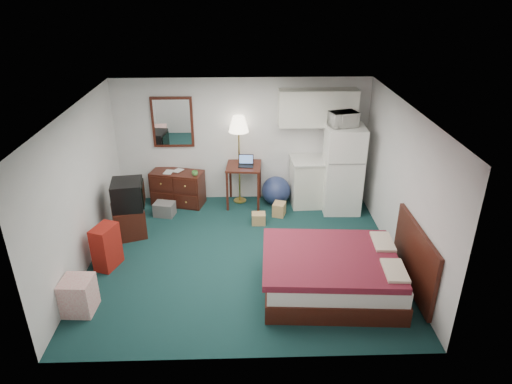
{
  "coord_description": "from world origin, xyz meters",
  "views": [
    {
      "loc": [
        0.0,
        -6.41,
        4.24
      ],
      "look_at": [
        0.21,
        0.16,
        1.1
      ],
      "focal_mm": 32.0,
      "sensor_mm": 36.0,
      "label": 1
    }
  ],
  "objects_px": {
    "desk": "(244,185)",
    "fridge": "(343,169)",
    "dresser": "(178,188)",
    "kitchen_counter": "(313,182)",
    "floor_lamp": "(239,160)",
    "bed": "(332,274)",
    "tv_stand": "(129,221)",
    "suitcase": "(106,247)"
  },
  "relations": [
    {
      "from": "fridge",
      "to": "tv_stand",
      "type": "height_order",
      "value": "fridge"
    },
    {
      "from": "bed",
      "to": "tv_stand",
      "type": "xyz_separation_m",
      "value": [
        -3.33,
        1.76,
        -0.04
      ]
    },
    {
      "from": "kitchen_counter",
      "to": "suitcase",
      "type": "distance_m",
      "value": 4.16
    },
    {
      "from": "floor_lamp",
      "to": "desk",
      "type": "xyz_separation_m",
      "value": [
        0.09,
        -0.12,
        -0.48
      ]
    },
    {
      "from": "fridge",
      "to": "desk",
      "type": "bearing_deg",
      "value": 172.85
    },
    {
      "from": "dresser",
      "to": "tv_stand",
      "type": "relative_size",
      "value": 1.77
    },
    {
      "from": "floor_lamp",
      "to": "suitcase",
      "type": "xyz_separation_m",
      "value": [
        -2.11,
        -2.27,
        -0.54
      ]
    },
    {
      "from": "tv_stand",
      "to": "fridge",
      "type": "bearing_deg",
      "value": -6.98
    },
    {
      "from": "dresser",
      "to": "kitchen_counter",
      "type": "xyz_separation_m",
      "value": [
        2.72,
        -0.07,
        0.12
      ]
    },
    {
      "from": "bed",
      "to": "tv_stand",
      "type": "distance_m",
      "value": 3.76
    },
    {
      "from": "kitchen_counter",
      "to": "dresser",
      "type": "bearing_deg",
      "value": 175.72
    },
    {
      "from": "floor_lamp",
      "to": "suitcase",
      "type": "height_order",
      "value": "floor_lamp"
    },
    {
      "from": "floor_lamp",
      "to": "desk",
      "type": "height_order",
      "value": "floor_lamp"
    },
    {
      "from": "fridge",
      "to": "floor_lamp",
      "type": "bearing_deg",
      "value": 169.88
    },
    {
      "from": "fridge",
      "to": "suitcase",
      "type": "xyz_separation_m",
      "value": [
        -4.1,
        -1.86,
        -0.5
      ]
    },
    {
      "from": "dresser",
      "to": "fridge",
      "type": "bearing_deg",
      "value": 8.33
    },
    {
      "from": "desk",
      "to": "bed",
      "type": "bearing_deg",
      "value": -61.83
    },
    {
      "from": "floor_lamp",
      "to": "tv_stand",
      "type": "bearing_deg",
      "value": -147.2
    },
    {
      "from": "dresser",
      "to": "desk",
      "type": "relative_size",
      "value": 1.21
    },
    {
      "from": "tv_stand",
      "to": "bed",
      "type": "bearing_deg",
      "value": -47.13
    },
    {
      "from": "kitchen_counter",
      "to": "suitcase",
      "type": "bearing_deg",
      "value": -152.07
    },
    {
      "from": "dresser",
      "to": "floor_lamp",
      "type": "distance_m",
      "value": 1.37
    },
    {
      "from": "tv_stand",
      "to": "kitchen_counter",
      "type": "bearing_deg",
      "value": -1.06
    },
    {
      "from": "dresser",
      "to": "fridge",
      "type": "distance_m",
      "value": 3.3
    },
    {
      "from": "dresser",
      "to": "fridge",
      "type": "xyz_separation_m",
      "value": [
        3.24,
        -0.34,
        0.51
      ]
    },
    {
      "from": "desk",
      "to": "fridge",
      "type": "bearing_deg",
      "value": -3.86
    },
    {
      "from": "dresser",
      "to": "bed",
      "type": "relative_size",
      "value": 0.53
    },
    {
      "from": "desk",
      "to": "bed",
      "type": "xyz_separation_m",
      "value": [
        1.26,
        -2.91,
        -0.11
      ]
    },
    {
      "from": "tv_stand",
      "to": "desk",
      "type": "bearing_deg",
      "value": 9.94
    },
    {
      "from": "dresser",
      "to": "tv_stand",
      "type": "bearing_deg",
      "value": -106.88
    },
    {
      "from": "desk",
      "to": "kitchen_counter",
      "type": "height_order",
      "value": "kitchen_counter"
    },
    {
      "from": "desk",
      "to": "bed",
      "type": "relative_size",
      "value": 0.44
    },
    {
      "from": "bed",
      "to": "desk",
      "type": "bearing_deg",
      "value": 116.95
    },
    {
      "from": "bed",
      "to": "fridge",
      "type": "bearing_deg",
      "value": 79.75
    },
    {
      "from": "floor_lamp",
      "to": "tv_stand",
      "type": "height_order",
      "value": "floor_lamp"
    },
    {
      "from": "dresser",
      "to": "suitcase",
      "type": "distance_m",
      "value": 2.36
    },
    {
      "from": "desk",
      "to": "suitcase",
      "type": "relative_size",
      "value": 1.18
    },
    {
      "from": "desk",
      "to": "suitcase",
      "type": "bearing_deg",
      "value": -130.82
    },
    {
      "from": "kitchen_counter",
      "to": "tv_stand",
      "type": "distance_m",
      "value": 3.64
    },
    {
      "from": "desk",
      "to": "kitchen_counter",
      "type": "distance_m",
      "value": 1.39
    },
    {
      "from": "desk",
      "to": "kitchen_counter",
      "type": "bearing_deg",
      "value": 3.95
    },
    {
      "from": "fridge",
      "to": "tv_stand",
      "type": "relative_size",
      "value": 2.95
    }
  ]
}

